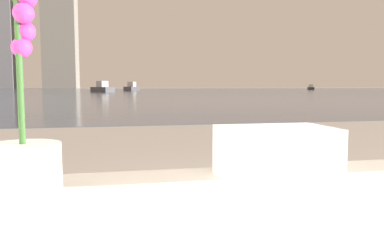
{
  "coord_description": "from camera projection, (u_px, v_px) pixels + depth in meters",
  "views": [
    {
      "loc": [
        -0.44,
        0.17,
        0.73
      ],
      "look_at": [
        0.08,
        2.68,
        0.5
      ],
      "focal_mm": 35.0,
      "sensor_mm": 36.0,
      "label": 1
    }
  ],
  "objects": [
    {
      "name": "harbor_boat_0",
      "position": [
        102.0,
        88.0,
        42.82
      ],
      "size": [
        2.8,
        3.54,
        1.29
      ],
      "color": "#4C4C51",
      "rests_on": "harbor_water"
    },
    {
      "name": "towel_stack",
      "position": [
        275.0,
        153.0,
        0.88
      ],
      "size": [
        0.26,
        0.17,
        0.12
      ],
      "color": "white",
      "rests_on": "bathtub"
    },
    {
      "name": "harbor_water",
      "position": [
        117.0,
        90.0,
        60.43
      ],
      "size": [
        180.0,
        110.0,
        0.01
      ],
      "color": "slate",
      "rests_on": "ground_plane"
    },
    {
      "name": "skyline_tower_2",
      "position": [
        60.0,
        23.0,
        110.1
      ],
      "size": [
        9.17,
        12.46,
        38.67
      ],
      "color": "gray",
      "rests_on": "ground_plane"
    },
    {
      "name": "potted_orchid",
      "position": [
        24.0,
        154.0,
        0.73
      ],
      "size": [
        0.14,
        0.14,
        0.4
      ],
      "color": "silver",
      "rests_on": "bathtub"
    },
    {
      "name": "harbor_boat_3",
      "position": [
        311.0,
        88.0,
        71.45
      ],
      "size": [
        1.86,
        2.87,
        1.02
      ],
      "color": "#2D2D33",
      "rests_on": "harbor_water"
    },
    {
      "name": "harbor_boat_1",
      "position": [
        132.0,
        88.0,
        55.06
      ],
      "size": [
        2.52,
        3.71,
        1.32
      ],
      "color": "#4C4C51",
      "rests_on": "harbor_water"
    }
  ]
}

